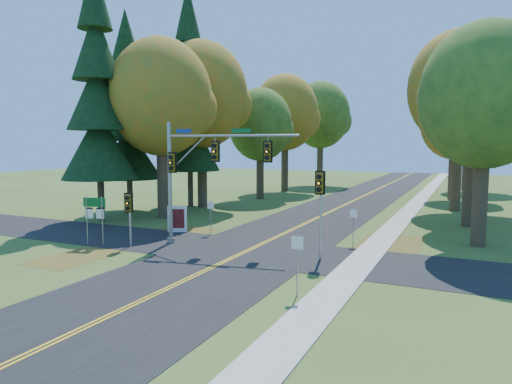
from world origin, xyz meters
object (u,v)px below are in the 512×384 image
at_px(traffic_mast, 200,166).
at_px(east_signal_pole, 320,193).
at_px(route_sign_cluster, 95,211).
at_px(info_kiosk, 177,219).

bearing_deg(traffic_mast, east_signal_pole, -14.52).
distance_m(route_sign_cluster, info_kiosk, 5.94).
xyz_separation_m(traffic_mast, route_sign_cluster, (-5.37, -2.85, -2.56)).
distance_m(east_signal_pole, info_kiosk, 11.66).
xyz_separation_m(traffic_mast, east_signal_pole, (7.34, -0.56, -1.15)).
bearing_deg(info_kiosk, east_signal_pole, -38.88).
height_order(route_sign_cluster, info_kiosk, route_sign_cluster).
bearing_deg(info_kiosk, route_sign_cluster, -130.47).
height_order(east_signal_pole, route_sign_cluster, east_signal_pole).
relative_size(east_signal_pole, info_kiosk, 2.57).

